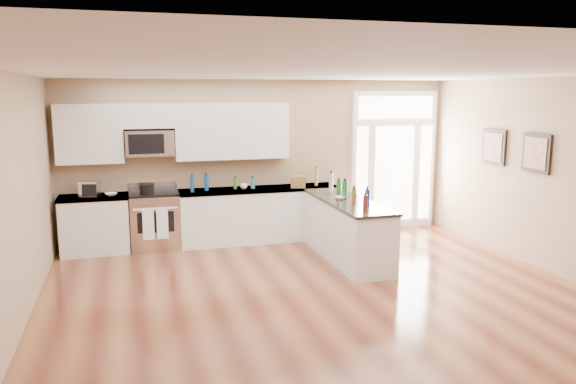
{
  "coord_description": "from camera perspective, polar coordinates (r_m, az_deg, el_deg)",
  "views": [
    {
      "loc": [
        -2.31,
        -5.67,
        2.58
      ],
      "look_at": [
        -0.1,
        2.0,
        1.16
      ],
      "focal_mm": 35.0,
      "sensor_mm": 36.0,
      "label": 1
    }
  ],
  "objects": [
    {
      "name": "ground",
      "position": [
        6.65,
        5.77,
        -12.79
      ],
      "size": [
        8.0,
        8.0,
        0.0
      ],
      "primitive_type": "plane",
      "color": "#5D291A"
    },
    {
      "name": "room_shell",
      "position": [
        6.19,
        6.05,
        1.95
      ],
      "size": [
        8.0,
        8.0,
        8.0
      ],
      "color": "tan",
      "rests_on": "ground"
    },
    {
      "name": "back_cabinet_left",
      "position": [
        9.62,
        -19.0,
        -3.32
      ],
      "size": [
        1.1,
        0.66,
        0.94
      ],
      "color": "silver",
      "rests_on": "ground"
    },
    {
      "name": "back_cabinet_right",
      "position": [
        9.85,
        -3.02,
        -2.48
      ],
      "size": [
        2.85,
        0.66,
        0.94
      ],
      "color": "silver",
      "rests_on": "ground"
    },
    {
      "name": "peninsula_cabinet",
      "position": [
        8.82,
        6.01,
        -4.04
      ],
      "size": [
        0.69,
        2.32,
        0.94
      ],
      "color": "silver",
      "rests_on": "ground"
    },
    {
      "name": "upper_cabinet_left",
      "position": [
        9.55,
        -19.53,
        5.59
      ],
      "size": [
        1.04,
        0.33,
        0.95
      ],
      "primitive_type": "cube",
      "color": "silver",
      "rests_on": "room_shell"
    },
    {
      "name": "upper_cabinet_right",
      "position": [
        9.69,
        -5.7,
        6.17
      ],
      "size": [
        1.94,
        0.33,
        0.95
      ],
      "primitive_type": "cube",
      "color": "silver",
      "rests_on": "room_shell"
    },
    {
      "name": "upper_cabinet_short",
      "position": [
        9.52,
        -14.0,
        7.52
      ],
      "size": [
        0.82,
        0.33,
        0.4
      ],
      "primitive_type": "cube",
      "color": "silver",
      "rests_on": "room_shell"
    },
    {
      "name": "microwave",
      "position": [
        9.51,
        -13.88,
        4.86
      ],
      "size": [
        0.78,
        0.41,
        0.42
      ],
      "color": "silver",
      "rests_on": "room_shell"
    },
    {
      "name": "entry_door",
      "position": [
        10.86,
        10.67,
        3.17
      ],
      "size": [
        1.7,
        0.1,
        2.6
      ],
      "color": "white",
      "rests_on": "ground"
    },
    {
      "name": "wall_art_near",
      "position": [
        9.81,
        20.18,
        4.33
      ],
      "size": [
        0.05,
        0.58,
        0.58
      ],
      "color": "black",
      "rests_on": "room_shell"
    },
    {
      "name": "wall_art_far",
      "position": [
        9.02,
        23.92,
        3.64
      ],
      "size": [
        0.05,
        0.58,
        0.58
      ],
      "color": "black",
      "rests_on": "room_shell"
    },
    {
      "name": "kitchen_range",
      "position": [
        9.6,
        -13.37,
        -2.82
      ],
      "size": [
        0.8,
        0.71,
        1.08
      ],
      "color": "silver",
      "rests_on": "ground"
    },
    {
      "name": "stockpot",
      "position": [
        9.4,
        -14.14,
        0.35
      ],
      "size": [
        0.3,
        0.3,
        0.18
      ],
      "primitive_type": "cylinder",
      "rotation": [
        0.0,
        0.0,
        -0.41
      ],
      "color": "black",
      "rests_on": "kitchen_range"
    },
    {
      "name": "toaster_oven",
      "position": [
        9.48,
        -19.51,
        0.31
      ],
      "size": [
        0.34,
        0.3,
        0.25
      ],
      "primitive_type": "cube",
      "rotation": [
        0.0,
        0.0,
        -0.26
      ],
      "color": "silver",
      "rests_on": "back_cabinet_left"
    },
    {
      "name": "cardboard_box",
      "position": [
        9.78,
        1.03,
        1.05
      ],
      "size": [
        0.29,
        0.24,
        0.21
      ],
      "primitive_type": "cube",
      "rotation": [
        0.0,
        0.0,
        -0.26
      ],
      "color": "brown",
      "rests_on": "back_cabinet_right"
    },
    {
      "name": "bowl_left",
      "position": [
        9.46,
        -17.54,
        -0.22
      ],
      "size": [
        0.24,
        0.24,
        0.05
      ],
      "primitive_type": "imported",
      "rotation": [
        0.0,
        0.0,
        0.4
      ],
      "color": "white",
      "rests_on": "back_cabinet_left"
    },
    {
      "name": "bowl_peninsula",
      "position": [
        8.74,
        5.29,
        -0.6
      ],
      "size": [
        0.2,
        0.2,
        0.05
      ],
      "primitive_type": "imported",
      "rotation": [
        0.0,
        0.0,
        -0.38
      ],
      "color": "white",
      "rests_on": "peninsula_cabinet"
    },
    {
      "name": "cup_counter",
      "position": [
        9.68,
        -4.51,
        0.59
      ],
      "size": [
        0.14,
        0.14,
        0.09
      ],
      "primitive_type": "imported",
      "rotation": [
        0.0,
        0.0,
        0.22
      ],
      "color": "white",
      "rests_on": "back_cabinet_right"
    },
    {
      "name": "counter_bottles",
      "position": [
        9.04,
        1.57,
        0.48
      ],
      "size": [
        2.38,
        2.4,
        0.32
      ],
      "color": "#19591E",
      "rests_on": "back_cabinet_right"
    }
  ]
}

